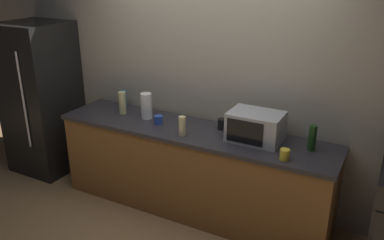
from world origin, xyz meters
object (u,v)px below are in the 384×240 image
bottle_wine (312,138)px  mug_black (222,124)px  mug_blue (158,120)px  bottle_spray_cleaner (123,99)px  microwave (256,127)px  paper_towel_roll (146,106)px  bottle_hand_soap (182,126)px  refrigerator (42,98)px  mug_yellow (285,155)px  bottle_vinegar (122,103)px

bottle_wine → mug_black: bottle_wine is taller
mug_blue → bottle_spray_cleaner: bearing=158.3°
microwave → bottle_wine: size_ratio=2.08×
microwave → bottle_spray_cleaner: 1.64m
bottle_spray_cleaner → mug_black: bearing=-3.8°
paper_towel_roll → mug_blue: (0.19, -0.07, -0.09)m
bottle_wine → bottle_hand_soap: size_ratio=1.22×
refrigerator → bottle_spray_cleaner: bearing=12.2°
paper_towel_roll → bottle_hand_soap: bearing=-21.6°
mug_yellow → mug_black: (-0.73, 0.35, 0.01)m
paper_towel_roll → mug_yellow: 1.57m
bottle_spray_cleaner → bottle_vinegar: bottle_vinegar is taller
bottle_spray_cleaner → refrigerator: bearing=-167.8°
microwave → mug_yellow: size_ratio=5.10×
microwave → bottle_hand_soap: size_ratio=2.54×
mug_blue → mug_yellow: bearing=-7.8°
refrigerator → mug_yellow: (3.03, -0.21, 0.05)m
bottle_wine → mug_yellow: bottle_wine is taller
refrigerator → bottle_vinegar: size_ratio=7.51×
microwave → bottle_hand_soap: microwave is taller
bottle_wine → bottle_hand_soap: bearing=-167.7°
paper_towel_roll → mug_yellow: (1.54, -0.26, -0.09)m
refrigerator → mug_yellow: 3.04m
bottle_spray_cleaner → mug_yellow: (1.98, -0.44, -0.04)m
bottle_vinegar → mug_yellow: (1.85, -0.26, -0.07)m
mug_black → bottle_vinegar: bearing=-175.1°
bottle_vinegar → mug_yellow: bottle_vinegar is taller
bottle_vinegar → mug_black: (1.13, 0.10, -0.07)m
microwave → mug_yellow: bearing=-36.3°
bottle_vinegar → bottle_wine: bearing=1.1°
bottle_wine → mug_black: 0.88m
refrigerator → bottle_hand_soap: (2.03, -0.17, 0.09)m
paper_towel_roll → bottle_wine: paper_towel_roll is taller
bottle_spray_cleaner → bottle_hand_soap: size_ratio=0.97×
bottle_wine → mug_yellow: size_ratio=2.45×
mug_yellow → mug_black: bearing=154.2°
paper_towel_roll → bottle_vinegar: paper_towel_roll is taller
bottle_hand_soap → mug_blue: (-0.36, 0.14, -0.05)m
paper_towel_roll → mug_black: size_ratio=2.49×
bottle_wine → mug_black: (-0.88, 0.06, -0.06)m
bottle_wine → mug_black: size_ratio=2.13×
refrigerator → mug_black: 2.31m
paper_towel_roll → mug_blue: paper_towel_roll is taller
bottle_spray_cleaner → mug_yellow: 2.03m
bottle_hand_soap → mug_black: size_ratio=1.74×
paper_towel_roll → mug_black: 0.82m
refrigerator → bottle_spray_cleaner: refrigerator is taller
microwave → mug_black: (-0.38, 0.09, -0.08)m
microwave → paper_towel_roll: bearing=179.9°
bottle_wine → mug_yellow: 0.34m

